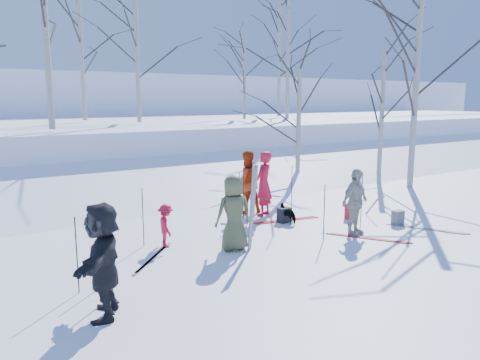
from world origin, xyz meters
TOP-DOWN VIEW (x-y plane):
  - ground at (0.00, 0.00)m, footprint 120.00×120.00m
  - snow_ramp at (0.00, 7.00)m, footprint 70.00×9.49m
  - snow_plateau at (0.00, 17.00)m, footprint 70.00×18.00m
  - far_hill at (0.00, 38.00)m, footprint 90.00×30.00m
  - skier_olive_center at (-0.92, 0.35)m, footprint 0.89×0.65m
  - skier_red_north at (1.43, 2.46)m, footprint 0.80×0.70m
  - skier_redor_behind at (1.22, 3.00)m, footprint 1.01×0.87m
  - skier_red_seated at (-2.07, 1.37)m, footprint 0.49×0.69m
  - skier_cream_east at (2.14, -0.30)m, footprint 1.01×0.55m
  - skier_grey_west at (-4.28, -1.24)m, footprint 1.22×1.71m
  - dog at (1.49, 1.43)m, footprint 0.39×0.65m
  - upright_ski_left at (-0.65, 0.07)m, footprint 0.10×0.16m
  - upright_ski_right at (-0.55, 0.15)m, footprint 0.11×0.23m
  - ski_pair_a at (1.62, 1.65)m, footprint 0.87×1.97m
  - ski_pair_b at (-2.64, 0.79)m, footprint 2.10×2.10m
  - ski_pair_c at (4.05, -1.01)m, footprint 1.73×2.06m
  - ski_pair_d at (2.18, -0.73)m, footprint 1.90×2.08m
  - ski_pole_a at (-3.95, -0.58)m, footprint 0.02×0.02m
  - ski_pole_b at (2.53, 2.54)m, footprint 0.02×0.02m
  - ski_pole_c at (-2.48, 1.68)m, footprint 0.02×0.02m
  - ski_pole_d at (1.17, -0.27)m, footprint 0.02×0.02m
  - ski_pole_e at (3.23, 0.47)m, footprint 0.02×0.02m
  - ski_pole_f at (-3.70, 0.16)m, footprint 0.02×0.02m
  - ski_pole_g at (-4.39, -0.14)m, footprint 0.02×0.02m
  - ski_pole_h at (0.47, 2.24)m, footprint 0.02×0.02m
  - ski_pole_i at (3.11, 0.53)m, footprint 0.02×0.02m
  - ski_pole_j at (0.81, 2.56)m, footprint 0.02×0.02m
  - backpack_red at (3.22, 0.80)m, footprint 0.32×0.22m
  - backpack_grey at (3.79, -0.30)m, footprint 0.30×0.20m
  - backpack_dark at (1.46, 1.55)m, footprint 0.34×0.24m
  - birch_plateau_a at (12.12, 15.43)m, footprint 5.41×5.41m
  - birch_plateau_c at (7.75, 12.80)m, footprint 3.34×3.34m
  - birch_plateau_d at (1.85, 12.72)m, footprint 4.54×4.54m
  - birch_plateau_f at (0.29, 16.04)m, footprint 4.95×4.95m
  - birch_plateau_h at (9.76, 11.69)m, footprint 5.28×5.28m
  - birch_plateau_i at (-2.61, 9.72)m, footprint 5.88×5.88m
  - birch_edge_b at (8.59, 2.92)m, footprint 5.82×5.82m
  - birch_edge_c at (9.14, 4.85)m, footprint 4.21×4.21m
  - birch_edge_e at (5.48, 5.74)m, footprint 3.77×3.77m

SIDE VIEW (x-z plane):
  - ground at x=0.00m, z-range 0.00..0.00m
  - ski_pair_a at x=1.62m, z-range 0.00..0.02m
  - ski_pair_b at x=-2.64m, z-range 0.00..0.02m
  - ski_pair_c at x=4.05m, z-range 0.00..0.02m
  - ski_pair_d at x=2.18m, z-range 0.00..0.02m
  - snow_ramp at x=0.00m, z-range -1.91..2.21m
  - backpack_grey at x=3.79m, z-range 0.00..0.38m
  - backpack_dark at x=1.46m, z-range 0.00..0.40m
  - backpack_red at x=3.22m, z-range 0.00..0.42m
  - dog at x=1.49m, z-range 0.00..0.51m
  - skier_red_seated at x=-2.07m, z-range 0.00..0.97m
  - ski_pole_a at x=-3.95m, z-range 0.00..1.34m
  - ski_pole_b at x=2.53m, z-range 0.00..1.34m
  - ski_pole_c at x=-2.48m, z-range 0.00..1.34m
  - ski_pole_d at x=1.17m, z-range 0.00..1.34m
  - ski_pole_e at x=3.23m, z-range 0.00..1.34m
  - ski_pole_f at x=-3.70m, z-range 0.00..1.34m
  - ski_pole_g at x=-4.39m, z-range 0.00..1.34m
  - ski_pole_h at x=0.47m, z-range 0.00..1.34m
  - ski_pole_i at x=3.11m, z-range 0.00..1.34m
  - ski_pole_j at x=0.81m, z-range 0.00..1.34m
  - skier_cream_east at x=2.14m, z-range 0.00..1.63m
  - skier_olive_center at x=-0.92m, z-range 0.00..1.66m
  - skier_grey_west at x=-4.28m, z-range 0.00..1.78m
  - skier_redor_behind at x=1.22m, z-range 0.00..1.81m
  - skier_red_north at x=1.43m, z-range 0.00..1.83m
  - upright_ski_left at x=-0.65m, z-range 0.00..1.90m
  - upright_ski_right at x=-0.55m, z-range 0.00..1.90m
  - snow_plateau at x=0.00m, z-range -0.10..2.10m
  - far_hill at x=0.00m, z-range -1.00..5.00m
  - birch_edge_e at x=5.48m, z-range 0.00..4.53m
  - birch_edge_c at x=9.14m, z-range 0.00..5.16m
  - birch_edge_b at x=8.59m, z-range 0.00..7.46m
  - birch_plateau_c at x=7.75m, z-range 2.20..6.12m
  - birch_plateau_d at x=1.85m, z-range 2.20..7.82m
  - birch_plateau_f at x=0.29m, z-range 2.20..8.41m
  - birch_plateau_h at x=9.76m, z-range 2.20..8.89m
  - birch_plateau_a at x=12.12m, z-range 2.20..9.08m
  - birch_plateau_i at x=-2.61m, z-range 2.20..9.74m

